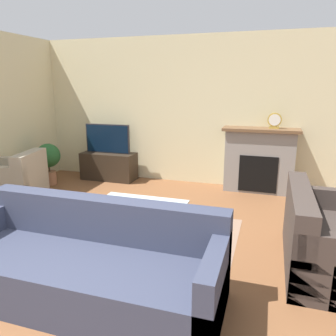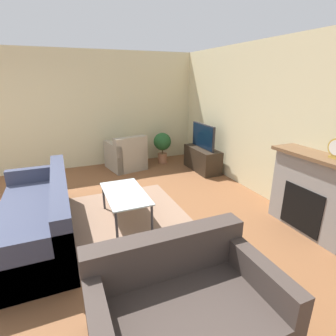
% 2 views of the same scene
% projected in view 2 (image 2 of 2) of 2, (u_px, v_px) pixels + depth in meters
% --- Properties ---
extents(wall_back, '(8.87, 0.06, 2.70)m').
position_uv_depth(wall_back, '(266.00, 122.00, 4.58)').
color(wall_back, beige).
rests_on(wall_back, ground_plane).
extents(wall_left, '(0.06, 7.45, 2.70)m').
position_uv_depth(wall_left, '(106.00, 110.00, 6.34)').
color(wall_left, beige).
rests_on(wall_left, ground_plane).
extents(area_rug, '(2.27, 1.78, 0.00)m').
position_uv_depth(area_rug, '(130.00, 219.00, 4.07)').
color(area_rug, '#896B56').
rests_on(area_rug, ground_plane).
extents(fireplace, '(1.28, 0.43, 1.12)m').
position_uv_depth(fireplace, '(314.00, 192.00, 3.62)').
color(fireplace, gray).
rests_on(fireplace, ground_plane).
extents(tv_stand, '(1.07, 0.44, 0.53)m').
position_uv_depth(tv_stand, '(202.00, 159.00, 6.17)').
color(tv_stand, '#2D2319').
rests_on(tv_stand, ground_plane).
extents(tv, '(0.91, 0.06, 0.56)m').
position_uv_depth(tv, '(203.00, 136.00, 5.99)').
color(tv, '#232328').
rests_on(tv, tv_stand).
extents(couch_sectional, '(2.37, 0.91, 0.82)m').
position_uv_depth(couch_sectional, '(39.00, 218.00, 3.54)').
color(couch_sectional, '#33384C').
rests_on(couch_sectional, ground_plane).
extents(couch_loveseat, '(0.98, 1.45, 0.82)m').
position_uv_depth(couch_loveseat, '(183.00, 313.00, 2.10)').
color(couch_loveseat, '#3D332D').
rests_on(couch_loveseat, ground_plane).
extents(armchair_by_window, '(0.94, 0.92, 0.82)m').
position_uv_depth(armchair_by_window, '(126.00, 156.00, 6.27)').
color(armchair_by_window, '#9E937F').
rests_on(armchair_by_window, ground_plane).
extents(coffee_table, '(1.07, 0.58, 0.46)m').
position_uv_depth(coffee_table, '(125.00, 195.00, 3.92)').
color(coffee_table, '#333338').
rests_on(coffee_table, ground_plane).
extents(potted_plant, '(0.44, 0.44, 0.78)m').
position_uv_depth(potted_plant, '(162.00, 144.00, 6.65)').
color(potted_plant, '#AD704C').
rests_on(potted_plant, ground_plane).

